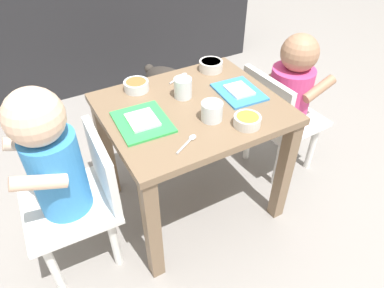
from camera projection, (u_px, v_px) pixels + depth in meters
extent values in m
plane|color=gray|center=(192.00, 201.00, 1.47)|extent=(7.00, 7.00, 0.00)
cube|color=#232326|center=(88.00, 9.00, 2.02)|extent=(2.03, 0.35, 0.86)
cube|color=#7A6047|center=(192.00, 109.00, 1.17)|extent=(0.58, 0.50, 0.03)
cube|color=#7A6047|center=(152.00, 231.00, 1.08)|extent=(0.04, 0.04, 0.45)
cube|color=#7A6047|center=(284.00, 173.00, 1.28)|extent=(0.04, 0.04, 0.45)
cube|color=#7A6047|center=(107.00, 150.00, 1.37)|extent=(0.04, 0.04, 0.45)
cube|color=#7A6047|center=(219.00, 113.00, 1.57)|extent=(0.04, 0.04, 0.45)
cube|color=white|center=(69.00, 206.00, 1.12)|extent=(0.29, 0.29, 0.02)
cube|color=white|center=(102.00, 167.00, 1.09)|extent=(0.03, 0.27, 0.22)
cylinder|color=#388CD8|center=(58.00, 174.00, 1.03)|extent=(0.16, 0.16, 0.27)
sphere|color=beige|center=(34.00, 117.00, 0.89)|extent=(0.16, 0.16, 0.16)
cylinder|color=white|center=(43.00, 221.00, 1.24)|extent=(0.03, 0.03, 0.24)
cylinder|color=white|center=(53.00, 267.00, 1.10)|extent=(0.03, 0.03, 0.24)
cylinder|color=white|center=(98.00, 201.00, 1.31)|extent=(0.03, 0.03, 0.24)
cylinder|color=white|center=(115.00, 242.00, 1.17)|extent=(0.03, 0.03, 0.24)
cylinder|color=beige|center=(29.00, 144.00, 1.03)|extent=(0.15, 0.05, 0.09)
cylinder|color=beige|center=(39.00, 182.00, 0.91)|extent=(0.15, 0.05, 0.09)
cube|color=white|center=(284.00, 118.00, 1.49)|extent=(0.29, 0.29, 0.02)
cube|color=white|center=(265.00, 103.00, 1.36)|extent=(0.04, 0.27, 0.22)
cylinder|color=#D83F7F|center=(289.00, 94.00, 1.42)|extent=(0.17, 0.17, 0.22)
sphere|color=#A87A5B|center=(300.00, 53.00, 1.31)|extent=(0.14, 0.14, 0.14)
cylinder|color=white|center=(312.00, 146.00, 1.55)|extent=(0.03, 0.03, 0.24)
cylinder|color=white|center=(281.00, 124.00, 1.68)|extent=(0.03, 0.03, 0.24)
cylinder|color=white|center=(278.00, 163.00, 1.47)|extent=(0.03, 0.03, 0.24)
cylinder|color=white|center=(248.00, 137.00, 1.60)|extent=(0.03, 0.03, 0.24)
cylinder|color=#A87A5B|center=(319.00, 89.00, 1.34)|extent=(0.15, 0.05, 0.09)
cylinder|color=#A87A5B|center=(284.00, 69.00, 1.46)|extent=(0.15, 0.05, 0.09)
ellipsoid|color=#332D28|center=(172.00, 87.00, 1.76)|extent=(0.27, 0.41, 0.18)
sphere|color=#332D28|center=(202.00, 95.00, 1.62)|extent=(0.11, 0.11, 0.11)
sphere|color=black|center=(209.00, 99.00, 1.60)|extent=(0.05, 0.05, 0.05)
torus|color=green|center=(197.00, 95.00, 1.65)|extent=(0.10, 0.05, 0.10)
sphere|color=#332D28|center=(149.00, 69.00, 1.84)|extent=(0.05, 0.05, 0.05)
cylinder|color=#332D28|center=(180.00, 123.00, 1.77)|extent=(0.04, 0.04, 0.14)
cylinder|color=#332D28|center=(194.00, 115.00, 1.83)|extent=(0.04, 0.04, 0.14)
cylinder|color=#332D28|center=(153.00, 107.00, 1.89)|extent=(0.04, 0.04, 0.14)
cylinder|color=#332D28|center=(168.00, 100.00, 1.94)|extent=(0.04, 0.04, 0.14)
cube|color=green|center=(143.00, 122.00, 1.09)|extent=(0.16, 0.19, 0.01)
cube|color=white|center=(142.00, 120.00, 1.08)|extent=(0.09, 0.11, 0.01)
cube|color=#388CD8|center=(239.00, 92.00, 1.22)|extent=(0.15, 0.18, 0.01)
cube|color=white|center=(239.00, 90.00, 1.22)|extent=(0.08, 0.10, 0.01)
cylinder|color=white|center=(184.00, 88.00, 1.18)|extent=(0.06, 0.06, 0.07)
cylinder|color=silver|center=(184.00, 91.00, 1.19)|extent=(0.05, 0.05, 0.04)
cylinder|color=white|center=(212.00, 111.00, 1.09)|extent=(0.07, 0.07, 0.06)
cylinder|color=silver|center=(212.00, 116.00, 1.10)|extent=(0.06, 0.06, 0.02)
cylinder|color=white|center=(136.00, 86.00, 1.23)|extent=(0.09, 0.09, 0.03)
cylinder|color=#B26633|center=(136.00, 82.00, 1.22)|extent=(0.07, 0.07, 0.01)
cylinder|color=silver|center=(247.00, 121.00, 1.07)|extent=(0.08, 0.08, 0.03)
cylinder|color=gold|center=(248.00, 117.00, 1.06)|extent=(0.07, 0.07, 0.01)
cylinder|color=silver|center=(211.00, 66.00, 1.34)|extent=(0.09, 0.09, 0.04)
cylinder|color=#4C8C33|center=(211.00, 62.00, 1.33)|extent=(0.07, 0.07, 0.01)
cylinder|color=silver|center=(176.00, 79.00, 1.29)|extent=(0.07, 0.04, 0.01)
ellipsoid|color=silver|center=(184.00, 74.00, 1.32)|extent=(0.03, 0.03, 0.01)
cylinder|color=silver|center=(184.00, 146.00, 1.00)|extent=(0.07, 0.04, 0.01)
ellipsoid|color=silver|center=(193.00, 137.00, 1.03)|extent=(0.03, 0.03, 0.01)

